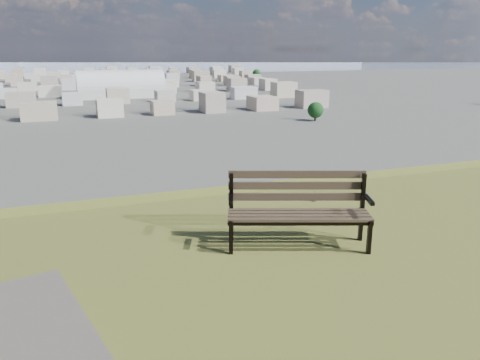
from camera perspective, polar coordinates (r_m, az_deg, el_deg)
name	(u,v)px	position (r m, az deg, el deg)	size (l,w,h in m)	color
park_bench	(298,206)	(5.56, 7.09, -3.10)	(1.72, 1.06, 0.86)	#493D2A
arena	(121,89)	(287.35, -14.29, 10.71)	(49.11, 20.93, 20.70)	silver
city_blocks	(68,81)	(398.01, -20.26, 11.29)	(395.00, 361.00, 7.00)	beige
city_trees	(23,87)	(323.63, -24.91, 10.26)	(406.52, 387.20, 9.98)	#38241C
bay_water	(65,65)	(903.27, -20.51, 12.97)	(2400.00, 700.00, 0.12)	#8D9AB3
far_hills	(40,50)	(1407.06, -23.25, 14.37)	(2050.00, 340.00, 60.00)	#95A2B9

